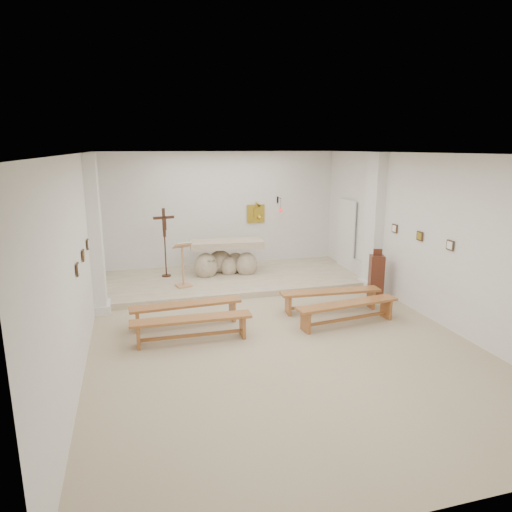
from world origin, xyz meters
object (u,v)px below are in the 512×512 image
object	(u,v)px
altar	(226,260)
crucifix_stand	(165,237)
bench_left_second	(192,324)
bench_right_second	(348,308)
lectern	(183,264)
bench_left_front	(186,309)
bench_right_front	(331,296)
donation_pedestal	(376,276)

from	to	relation	value
altar	crucifix_stand	size ratio (longest dim) A/B	1.09
bench_left_second	bench_right_second	world-z (taller)	same
lectern	bench_right_second	size ratio (longest dim) A/B	0.51
bench_left_front	bench_right_front	bearing A→B (deg)	-3.32
lectern	donation_pedestal	world-z (taller)	lectern
bench_right_front	altar	bearing A→B (deg)	122.02
lectern	bench_left_second	world-z (taller)	lectern
lectern	bench_right_second	distance (m)	4.37
lectern	bench_left_front	size ratio (longest dim) A/B	0.51
bench_right_front	bench_right_second	world-z (taller)	same
lectern	bench_right_front	bearing A→B (deg)	-51.81
crucifix_stand	altar	bearing A→B (deg)	-15.96
altar	bench_right_front	size ratio (longest dim) A/B	0.89
crucifix_stand	lectern	bearing A→B (deg)	-82.95
bench_left_front	bench_left_second	xyz separation A→B (m)	(0.00, -0.85, 0.00)
bench_right_front	crucifix_stand	bearing A→B (deg)	138.83
altar	lectern	xyz separation A→B (m)	(-1.29, -0.93, 0.18)
bench_left_front	bench_right_second	size ratio (longest dim) A/B	1.00
altar	donation_pedestal	xyz separation A→B (m)	(3.22, -2.60, -0.01)
crucifix_stand	bench_right_front	xyz separation A→B (m)	(3.38, -3.35, -0.87)
altar	bench_right_second	distance (m)	4.42
altar	crucifix_stand	bearing A→B (deg)	179.31
lectern	bench_left_front	bearing A→B (deg)	-110.17
bench_right_front	bench_left_second	bearing A→B (deg)	-161.75
lectern	crucifix_stand	bearing A→B (deg)	93.07
altar	lectern	bearing A→B (deg)	-139.84
donation_pedestal	bench_left_front	bearing A→B (deg)	-155.60
donation_pedestal	bench_left_front	xyz separation A→B (m)	(-4.72, -0.60, -0.18)
altar	bench_right_front	world-z (taller)	altar
crucifix_stand	bench_right_front	bearing A→B (deg)	-55.70
bench_left_front	bench_right_second	xyz separation A→B (m)	(3.24, -0.85, 0.00)
lectern	bench_right_front	xyz separation A→B (m)	(3.03, -2.27, -0.37)
lectern	bench_left_second	size ratio (longest dim) A/B	0.51
altar	bench_right_front	bearing A→B (deg)	-57.23
donation_pedestal	bench_left_front	world-z (taller)	donation_pedestal
bench_left_second	bench_right_front	bearing A→B (deg)	15.66
crucifix_stand	bench_right_second	xyz separation A→B (m)	(3.38, -4.20, -0.87)
donation_pedestal	lectern	bearing A→B (deg)	176.81
bench_left_second	bench_right_second	xyz separation A→B (m)	(3.24, -0.00, 0.00)
altar	donation_pedestal	bearing A→B (deg)	-34.65
bench_left_front	bench_left_second	distance (m)	0.85
donation_pedestal	bench_right_front	xyz separation A→B (m)	(-1.48, -0.60, -0.18)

